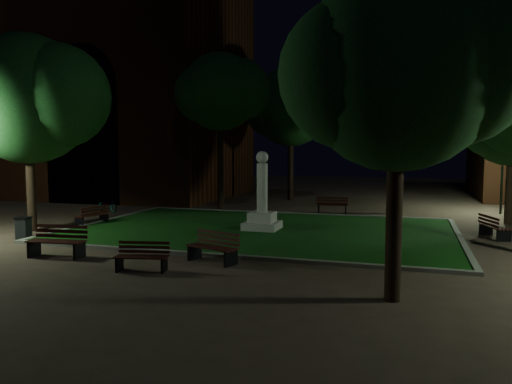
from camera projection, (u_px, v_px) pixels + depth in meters
ground at (247, 240)px, 18.59m from camera, size 80.00×80.00×0.00m
lawn at (262, 230)px, 20.49m from camera, size 15.00×10.00×0.08m
lawn_kerb at (262, 230)px, 20.49m from camera, size 15.40×10.40×0.12m
monument at (262, 208)px, 20.41m from camera, size 1.40×1.40×3.20m
building_main at (97, 91)px, 35.68m from camera, size 20.00×12.00×15.00m
tree_west at (30, 99)px, 20.05m from camera, size 6.41×5.23×7.98m
tree_north_wl at (221, 92)px, 26.41m from camera, size 5.07×4.14×8.43m
tree_north_er at (397, 109)px, 25.23m from camera, size 6.29×5.13×7.93m
tree_se at (403, 70)px, 10.75m from camera, size 5.45×4.45×7.35m
tree_far_north at (292, 107)px, 31.77m from camera, size 6.21×5.07×8.53m
lamppost_nw at (139, 149)px, 32.43m from camera, size 1.18×0.28×4.75m
lamppost_ne at (503, 159)px, 25.37m from camera, size 1.18×0.28×3.95m
bench_near_left at (142, 257)px, 13.90m from camera, size 1.54×0.79×0.81m
bench_near_right at (214, 248)px, 14.95m from camera, size 1.76×1.11×0.91m
bench_west_near at (58, 242)px, 15.66m from camera, size 1.86×0.80×0.99m
bench_left_side at (93, 216)px, 21.97m from camera, size 0.91×1.65×0.86m
bench_right_side at (493, 228)px, 18.83m from camera, size 1.01×1.67×0.86m
bench_far_side at (332, 206)px, 25.82m from camera, size 1.64×0.70×0.87m
trash_bin at (23, 228)px, 18.72m from camera, size 0.56×0.56×0.83m
bicycle at (108, 205)px, 26.46m from camera, size 1.54×0.91×0.77m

